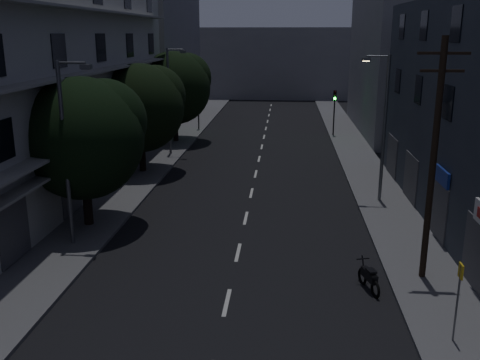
# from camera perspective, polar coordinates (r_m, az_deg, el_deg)

# --- Properties ---
(ground) EXTENTS (160.00, 160.00, 0.00)m
(ground) POSITION_cam_1_polar(r_m,az_deg,el_deg) (36.73, 1.73, 0.85)
(ground) COLOR black
(ground) RESTS_ON ground
(sidewalk_left) EXTENTS (3.00, 90.00, 0.15)m
(sidewalk_left) POSITION_cam_1_polar(r_m,az_deg,el_deg) (37.85, -9.68, 1.19)
(sidewalk_left) COLOR #565659
(sidewalk_left) RESTS_ON ground
(sidewalk_right) EXTENTS (3.00, 90.00, 0.15)m
(sidewalk_right) POSITION_cam_1_polar(r_m,az_deg,el_deg) (37.08, 13.38, 0.69)
(sidewalk_right) COLOR #565659
(sidewalk_right) RESTS_ON ground
(lane_markings) EXTENTS (0.15, 60.50, 0.01)m
(lane_markings) POSITION_cam_1_polar(r_m,az_deg,el_deg) (42.80, 2.20, 2.95)
(lane_markings) COLOR beige
(lane_markings) RESTS_ON ground
(building_left) EXTENTS (7.00, 36.00, 14.00)m
(building_left) POSITION_cam_1_polar(r_m,az_deg,el_deg) (31.79, -21.42, 10.34)
(building_left) COLOR #A7A7A2
(building_left) RESTS_ON ground
(building_far_left) EXTENTS (6.00, 20.00, 16.00)m
(building_far_left) POSITION_cam_1_polar(r_m,az_deg,el_deg) (60.15, -8.76, 14.06)
(building_far_left) COLOR slate
(building_far_left) RESTS_ON ground
(building_far_right) EXTENTS (6.00, 20.00, 13.00)m
(building_far_right) POSITION_cam_1_polar(r_m,az_deg,el_deg) (53.53, 16.09, 11.90)
(building_far_right) COLOR slate
(building_far_right) RESTS_ON ground
(building_far_end) EXTENTS (24.00, 8.00, 10.00)m
(building_far_end) POSITION_cam_1_polar(r_m,az_deg,el_deg) (80.63, 3.60, 12.36)
(building_far_end) COLOR slate
(building_far_end) RESTS_ON ground
(tree_near) EXTENTS (5.82, 5.82, 7.17)m
(tree_near) POSITION_cam_1_polar(r_m,az_deg,el_deg) (26.35, -16.33, 4.76)
(tree_near) COLOR black
(tree_near) RESTS_ON sidewalk_left
(tree_mid) EXTENTS (5.86, 5.86, 7.21)m
(tree_mid) POSITION_cam_1_polar(r_m,az_deg,el_deg) (36.33, -10.51, 7.92)
(tree_mid) COLOR black
(tree_mid) RESTS_ON sidewalk_left
(tree_far) EXTENTS (6.19, 6.19, 7.65)m
(tree_far) POSITION_cam_1_polar(r_m,az_deg,el_deg) (46.56, -6.94, 10.02)
(tree_far) COLOR black
(tree_far) RESTS_ON sidewalk_left
(traffic_signal_far_right) EXTENTS (0.28, 0.37, 4.10)m
(traffic_signal_far_right) POSITION_cam_1_polar(r_m,az_deg,el_deg) (49.63, 10.05, 8.08)
(traffic_signal_far_right) COLOR black
(traffic_signal_far_right) RESTS_ON sidewalk_right
(traffic_signal_far_left) EXTENTS (0.28, 0.37, 4.10)m
(traffic_signal_far_left) POSITION_cam_1_polar(r_m,az_deg,el_deg) (52.40, -4.49, 8.64)
(traffic_signal_far_left) COLOR black
(traffic_signal_far_left) RESTS_ON sidewalk_left
(street_lamp_left_near) EXTENTS (1.51, 0.25, 8.00)m
(street_lamp_left_near) POSITION_cam_1_polar(r_m,az_deg,el_deg) (23.96, -17.96, 3.53)
(street_lamp_left_near) COLOR #54555B
(street_lamp_left_near) RESTS_ON sidewalk_left
(street_lamp_right) EXTENTS (1.51, 0.25, 8.00)m
(street_lamp_right) POSITION_cam_1_polar(r_m,az_deg,el_deg) (30.15, 14.98, 6.06)
(street_lamp_right) COLOR #5B6063
(street_lamp_right) RESTS_ON sidewalk_right
(street_lamp_left_far) EXTENTS (1.51, 0.25, 8.00)m
(street_lamp_left_far) POSITION_cam_1_polar(r_m,az_deg,el_deg) (41.47, -7.45, 8.87)
(street_lamp_left_far) COLOR #595B61
(street_lamp_left_far) RESTS_ON sidewalk_left
(utility_pole) EXTENTS (1.80, 0.24, 9.00)m
(utility_pole) POSITION_cam_1_polar(r_m,az_deg,el_deg) (20.67, 19.95, 2.31)
(utility_pole) COLOR black
(utility_pole) RESTS_ON sidewalk_right
(bus_stop_sign) EXTENTS (0.06, 0.35, 2.52)m
(bus_stop_sign) POSITION_cam_1_polar(r_m,az_deg,el_deg) (17.47, 22.31, -10.64)
(bus_stop_sign) COLOR #595B60
(bus_stop_sign) RESTS_ON sidewalk_right
(motorcycle) EXTENTS (0.73, 1.74, 1.14)m
(motorcycle) POSITION_cam_1_polar(r_m,az_deg,el_deg) (20.66, 13.59, -10.17)
(motorcycle) COLOR black
(motorcycle) RESTS_ON ground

